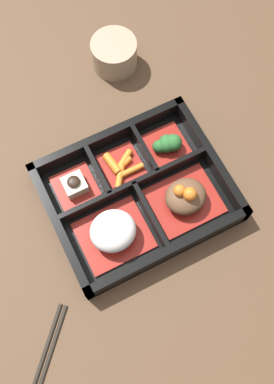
# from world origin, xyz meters

# --- Properties ---
(ground_plane) EXTENTS (3.00, 3.00, 0.00)m
(ground_plane) POSITION_xyz_m (0.00, 0.00, 0.00)
(ground_plane) COLOR #4C3523
(bento_base) EXTENTS (0.30, 0.25, 0.01)m
(bento_base) POSITION_xyz_m (0.00, 0.00, 0.01)
(bento_base) COLOR black
(bento_base) RESTS_ON ground_plane
(bento_rim) EXTENTS (0.30, 0.25, 0.04)m
(bento_rim) POSITION_xyz_m (-0.00, -0.00, 0.02)
(bento_rim) COLOR black
(bento_rim) RESTS_ON ground_plane
(bowl_stew) EXTENTS (0.12, 0.10, 0.06)m
(bowl_stew) POSITION_xyz_m (-0.07, 0.05, 0.03)
(bowl_stew) COLOR maroon
(bowl_stew) RESTS_ON bento_base
(bowl_rice) EXTENTS (0.12, 0.10, 0.05)m
(bowl_rice) POSITION_xyz_m (0.07, 0.05, 0.03)
(bowl_rice) COLOR maroon
(bowl_rice) RESTS_ON bento_base
(bowl_greens) EXTENTS (0.07, 0.08, 0.04)m
(bowl_greens) POSITION_xyz_m (-0.09, -0.06, 0.03)
(bowl_greens) COLOR maroon
(bowl_greens) RESTS_ON bento_base
(bowl_carrots) EXTENTS (0.07, 0.08, 0.02)m
(bowl_carrots) POSITION_xyz_m (0.00, -0.06, 0.02)
(bowl_carrots) COLOR maroon
(bowl_carrots) RESTS_ON bento_base
(bowl_tofu) EXTENTS (0.07, 0.08, 0.03)m
(bowl_tofu) POSITION_xyz_m (0.09, -0.06, 0.02)
(bowl_tofu) COLOR maroon
(bowl_tofu) RESTS_ON bento_base
(tea_cup) EXTENTS (0.09, 0.09, 0.06)m
(tea_cup) POSITION_xyz_m (-0.09, -0.27, 0.03)
(tea_cup) COLOR gray
(tea_cup) RESTS_ON ground_plane
(chopsticks) EXTENTS (0.17, 0.19, 0.01)m
(chopsticks) POSITION_xyz_m (0.27, 0.20, 0.00)
(chopsticks) COLOR black
(chopsticks) RESTS_ON ground_plane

